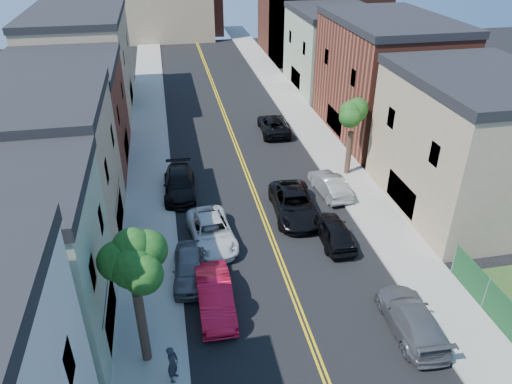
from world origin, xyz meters
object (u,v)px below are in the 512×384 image
black_car_right (334,231)px  pedestrian_left (173,364)px  black_suv_lane (294,204)px  grey_car_right (412,318)px  black_car_left (179,184)px  silver_car_right (330,184)px  dark_car_right_far (274,125)px  red_sedan (215,296)px  white_pickup (212,232)px  grey_car_left (189,268)px

black_car_right → pedestrian_left: bearing=41.1°
black_suv_lane → pedestrian_left: pedestrian_left is taller
grey_car_right → black_suv_lane: bearing=-72.9°
black_car_left → pedestrian_left: size_ratio=2.94×
black_car_right → black_car_left: bearing=-39.8°
silver_car_right → dark_car_right_far: dark_car_right_far is taller
black_car_right → silver_car_right: black_car_right is taller
black_car_right → pedestrian_left: pedestrian_left is taller
red_sedan → grey_car_right: 10.04m
black_car_left → black_car_right: black_car_left is taller
white_pickup → black_car_left: bearing=99.3°
white_pickup → black_car_left: (-1.67, 6.59, 0.04)m
grey_car_right → black_car_left: bearing=-53.8°
white_pickup → pedestrian_left: bearing=-110.5°
black_car_right → silver_car_right: (1.70, 5.91, -0.02)m
grey_car_left → silver_car_right: grey_car_left is taller
white_pickup → black_car_right: size_ratio=1.20×
black_suv_lane → red_sedan: bearing=-125.3°
grey_car_left → silver_car_right: size_ratio=0.98×
red_sedan → dark_car_right_far: (8.37, 22.72, -0.06)m
black_car_right → grey_car_right: bearing=100.2°
black_car_left → pedestrian_left: bearing=-91.9°
white_pickup → black_car_right: bearing=-15.7°
grey_car_right → silver_car_right: 13.91m
black_car_left → black_suv_lane: (7.64, -4.50, 0.04)m
grey_car_right → white_pickup: bearing=-43.9°
silver_car_right → pedestrian_left: (-12.20, -14.72, 0.34)m
dark_car_right_far → white_pickup: bearing=67.5°
grey_car_right → pedestrian_left: bearing=6.7°
black_car_right → silver_car_right: bearing=-105.0°
black_car_right → pedestrian_left: size_ratio=2.44×
silver_car_right → dark_car_right_far: size_ratio=0.83×
red_sedan → grey_car_left: bearing=113.2°
red_sedan → grey_car_left: red_sedan is taller
red_sedan → silver_car_right: (9.84, 10.47, -0.07)m
grey_car_left → grey_car_right: bearing=-26.1°
grey_car_right → black_car_right: (-1.29, 7.99, 0.01)m
pedestrian_left → dark_car_right_far: bearing=0.3°
pedestrian_left → black_car_right: bearing=-28.0°
grey_car_right → black_suv_lane: size_ratio=0.88×
white_pickup → grey_car_right: 12.99m
grey_car_left → pedestrian_left: size_ratio=2.39×
red_sedan → grey_car_left: 2.92m
black_suv_lane → grey_car_left: bearing=-141.3°
dark_car_right_far → silver_car_right: bearing=99.5°
black_suv_lane → dark_car_right_far: bearing=86.0°
black_car_right → dark_car_right_far: black_car_right is taller
grey_car_left → black_suv_lane: 9.36m
grey_car_right → pedestrian_left: size_ratio=2.82×
red_sedan → black_car_left: size_ratio=0.91×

